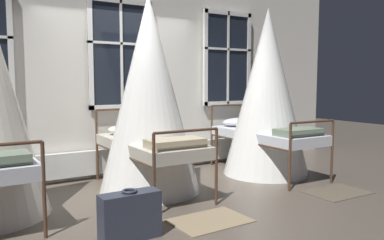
# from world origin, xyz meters

# --- Properties ---
(ground) EXTENTS (20.37, 20.37, 0.00)m
(ground) POSITION_xyz_m (0.00, 0.00, 0.00)
(ground) COLOR brown
(back_wall_with_windows) EXTENTS (8.86, 0.10, 3.29)m
(back_wall_with_windows) POSITION_xyz_m (0.00, 1.35, 1.65)
(back_wall_with_windows) COLOR silver
(back_wall_with_windows) RESTS_ON ground
(window_bank) EXTENTS (5.05, 0.10, 2.62)m
(window_bank) POSITION_xyz_m (-0.00, 1.23, 1.06)
(window_bank) COLOR black
(window_bank) RESTS_ON ground
(cot_second) EXTENTS (1.33, 1.93, 2.57)m
(cot_second) POSITION_xyz_m (-0.04, 0.19, 1.24)
(cot_second) COLOR #4C3323
(cot_second) RESTS_ON ground
(cot_third) EXTENTS (1.33, 1.95, 2.58)m
(cot_third) POSITION_xyz_m (1.96, 0.14, 1.25)
(cot_third) COLOR #4C3323
(cot_third) RESTS_ON ground
(rug_second) EXTENTS (0.82, 0.58, 0.01)m
(rug_second) POSITION_xyz_m (0.00, -1.18, 0.01)
(rug_second) COLOR #8E7A5B
(rug_second) RESTS_ON ground
(rug_third) EXTENTS (0.81, 0.57, 0.01)m
(rug_third) POSITION_xyz_m (2.01, -1.18, 0.01)
(rug_third) COLOR brown
(rug_third) RESTS_ON ground
(suitcase_dark) EXTENTS (0.56, 0.22, 0.47)m
(suitcase_dark) POSITION_xyz_m (-0.89, -1.19, 0.22)
(suitcase_dark) COLOR #2D3342
(suitcase_dark) RESTS_ON ground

